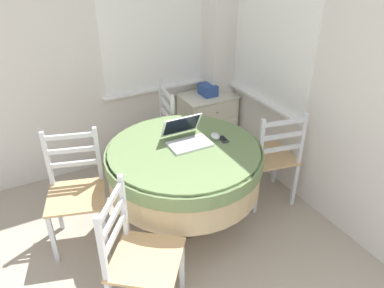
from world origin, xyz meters
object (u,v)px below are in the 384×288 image
Objects in this scene: round_dining_table at (184,165)px; storage_box at (208,90)px; cell_phone at (223,139)px; corner_cabinet at (207,122)px; dining_chair_near_back_window at (154,134)px; dining_chair_near_right_window at (271,158)px; dining_chair_camera_near at (139,258)px; dining_chair_left_flank at (76,192)px; computer_mouse at (215,136)px; laptop at (187,137)px.

round_dining_table is 1.35m from storage_box.
corner_cabinet is (0.49, 1.08, -0.45)m from cell_phone.
dining_chair_near_back_window is at bearing 105.14° from cell_phone.
dining_chair_near_back_window is 1.18m from dining_chair_near_right_window.
dining_chair_near_back_window is 1.62m from dining_chair_camera_near.
dining_chair_near_right_window and dining_chair_left_flank have the same top height.
round_dining_table is at bearing -178.06° from computer_mouse.
corner_cabinet is (0.83, 1.05, -0.29)m from round_dining_table.
cell_phone reaches higher than storage_box.
dining_chair_near_back_window is at bearing 83.63° from round_dining_table.
laptop is 1.70× the size of storage_box.
dining_chair_near_right_window is 1.70m from dining_chair_left_flank.
corner_cabinet is at bearing 51.61° from round_dining_table.
dining_chair_near_right_window is (0.85, -0.05, -0.16)m from round_dining_table.
laptop is at bearing -128.21° from storage_box.
storage_box is (0.83, 1.05, 0.11)m from round_dining_table.
dining_chair_near_back_window reaches higher than storage_box.
storage_box is at bearing 90.89° from dining_chair_near_right_window.
corner_cabinet is (0.77, 0.98, -0.49)m from laptop.
cell_phone is at bearing 30.19° from dining_chair_camera_near.
cell_phone is at bearing -43.90° from computer_mouse.
dining_chair_near_back_window is at bearing -165.14° from corner_cabinet.
laptop is at bearing 171.33° from dining_chair_near_right_window.
dining_chair_camera_near is 1.41× the size of corner_cabinet.
dining_chair_near_back_window and dining_chair_near_right_window have the same top height.
dining_chair_near_back_window is at bearing 102.93° from computer_mouse.
computer_mouse is 0.10× the size of dining_chair_near_back_window.
laptop is 1.26m from storage_box.
corner_cabinet is (-0.02, 1.10, -0.13)m from dining_chair_near_right_window.
storage_box is at bearing 55.58° from corner_cabinet.
round_dining_table is at bearing -18.21° from dining_chair_left_flank.
laptop is at bearing 165.61° from computer_mouse.
round_dining_table is at bearing -96.37° from dining_chair_near_back_window.
cell_phone is at bearing -5.99° from round_dining_table.
dining_chair_near_back_window reaches higher than computer_mouse.
dining_chair_left_flank is 1.82m from corner_cabinet.
dining_chair_camera_near is at bearing -135.97° from laptop.
storage_box is at bearing 48.43° from dining_chair_camera_near.
dining_chair_near_back_window is (-0.19, 0.84, -0.34)m from computer_mouse.
laptop is 0.88m from dining_chair_near_right_window.
round_dining_table is 1.31× the size of dining_chair_camera_near.
round_dining_table is 6.37× the size of storage_box.
dining_chair_near_right_window is (0.76, -0.90, 0.00)m from dining_chair_near_back_window.
computer_mouse is at bearing 173.72° from dining_chair_near_right_window.
laptop is at bearing 159.40° from cell_phone.
laptop is 0.24m from computer_mouse.
round_dining_table is 1.85× the size of corner_cabinet.
dining_chair_camera_near is at bearing -116.56° from dining_chair_near_back_window.
dining_chair_camera_near is at bearing -159.82° from dining_chair_near_right_window.
dining_chair_near_right_window is (0.79, -0.12, -0.36)m from laptop.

